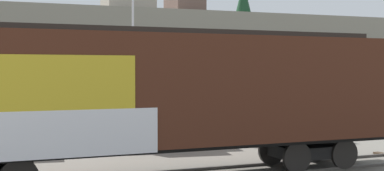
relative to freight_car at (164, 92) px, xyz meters
name	(u,v)px	position (x,y,z in m)	size (l,w,h in m)	color
freight_car	(164,92)	(0.00, 0.00, 0.00)	(14.43, 3.46, 4.19)	#472316
flagpole	(136,35)	(2.68, 13.70, 2.48)	(1.27, 0.38, 8.01)	silver
hillside	(21,54)	(-1.49, 59.27, 2.80)	(111.84, 29.06, 15.27)	gray
parked_car_blue	(155,123)	(1.51, 6.01, -1.50)	(4.49, 2.26, 1.82)	navy
parked_car_tan	(272,120)	(6.72, 5.92, -1.56)	(4.67, 2.25, 1.73)	#9E8966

